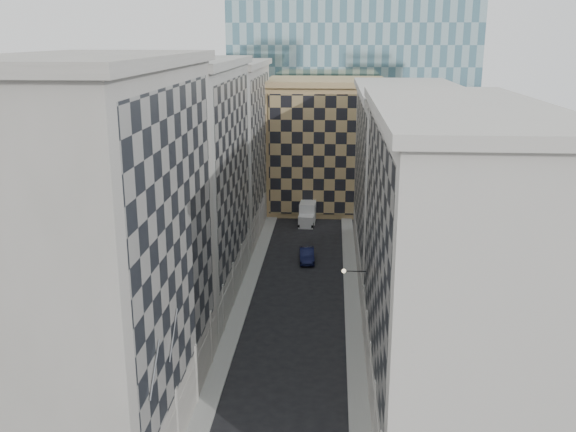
% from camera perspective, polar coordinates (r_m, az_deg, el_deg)
% --- Properties ---
extents(sidewalk_west, '(1.50, 100.00, 0.15)m').
position_cam_1_polar(sidewalk_west, '(61.09, -4.22, -8.08)').
color(sidewalk_west, gray).
rests_on(sidewalk_west, ground).
extents(sidewalk_east, '(1.50, 100.00, 0.15)m').
position_cam_1_polar(sidewalk_east, '(60.55, 5.78, -8.34)').
color(sidewalk_east, gray).
rests_on(sidewalk_east, ground).
extents(bldg_left_a, '(10.80, 22.80, 23.70)m').
position_cam_1_polar(bldg_left_a, '(40.96, -16.18, -3.22)').
color(bldg_left_a, '#9C978C').
rests_on(bldg_left_a, ground).
extents(bldg_left_b, '(10.80, 22.80, 22.70)m').
position_cam_1_polar(bldg_left_b, '(61.41, -9.24, 2.95)').
color(bldg_left_b, gray).
rests_on(bldg_left_b, ground).
extents(bldg_left_c, '(10.80, 22.80, 21.70)m').
position_cam_1_polar(bldg_left_c, '(82.66, -5.80, 5.99)').
color(bldg_left_c, '#9C978C').
rests_on(bldg_left_c, ground).
extents(bldg_right_a, '(10.80, 26.80, 20.70)m').
position_cam_1_polar(bldg_right_a, '(43.47, 14.14, -4.06)').
color(bldg_right_a, beige).
rests_on(bldg_right_a, ground).
extents(bldg_right_b, '(10.80, 28.80, 19.70)m').
position_cam_1_polar(bldg_right_b, '(69.34, 10.40, 3.10)').
color(bldg_right_b, beige).
rests_on(bldg_right_b, ground).
extents(tan_block, '(16.80, 14.80, 18.80)m').
position_cam_1_polar(tan_block, '(94.43, 3.33, 6.40)').
color(tan_block, tan).
rests_on(tan_block, ground).
extents(church_tower, '(7.20, 7.20, 51.50)m').
position_cam_1_polar(church_tower, '(107.36, 2.48, 16.91)').
color(church_tower, '#2D2923').
rests_on(church_tower, ground).
extents(flagpoles_left, '(0.10, 6.33, 2.33)m').
position_cam_1_polar(flagpoles_left, '(36.58, -10.91, -11.71)').
color(flagpoles_left, gray).
rests_on(flagpoles_left, ground).
extents(bracket_lamp, '(1.98, 0.36, 0.36)m').
position_cam_1_polar(bracket_lamp, '(52.65, 5.18, -4.90)').
color(bracket_lamp, black).
rests_on(bracket_lamp, ground).
extents(box_truck, '(2.31, 5.22, 2.81)m').
position_cam_1_polar(box_truck, '(87.21, 1.73, 0.10)').
color(box_truck, white).
rests_on(box_truck, ground).
extents(dark_car, '(1.94, 4.73, 1.53)m').
position_cam_1_polar(dark_car, '(72.78, 1.68, -3.48)').
color(dark_car, black).
rests_on(dark_car, ground).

